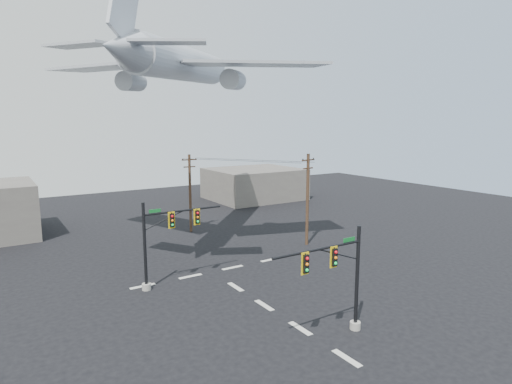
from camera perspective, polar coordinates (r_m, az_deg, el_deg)
ground at (r=27.78m, az=5.93°, el=-17.65°), size 120.00×120.00×0.00m
lane_markings at (r=31.71m, az=-0.26°, el=-14.03°), size 14.00×21.20×0.01m
signal_mast_near at (r=25.94m, az=11.28°, el=-11.32°), size 6.57×0.72×6.52m
signal_mast_far at (r=33.52m, az=-12.34°, el=-6.38°), size 6.69×0.74×6.75m
utility_pole_a at (r=44.00m, az=6.88°, el=-0.77°), size 1.87×0.50×9.44m
utility_pole_b at (r=49.59m, az=-8.78°, el=0.04°), size 1.82×0.30×8.98m
power_lines at (r=45.88m, az=-1.44°, el=4.24°), size 9.59×11.46×0.03m
airliner at (r=42.60m, az=-9.82°, el=16.44°), size 23.87×24.89×7.96m
building_right at (r=70.90m, az=-0.26°, el=1.11°), size 14.00×12.00×5.00m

